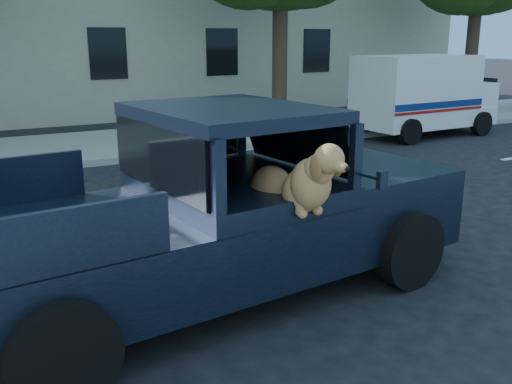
% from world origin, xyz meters
% --- Properties ---
extents(ground, '(120.00, 120.00, 0.00)m').
position_xyz_m(ground, '(0.00, 0.00, 0.00)').
color(ground, black).
rests_on(ground, ground).
extents(far_sidewalk, '(60.00, 4.00, 0.15)m').
position_xyz_m(far_sidewalk, '(0.00, 9.20, 0.07)').
color(far_sidewalk, gray).
rests_on(far_sidewalk, ground).
extents(lane_stripes, '(21.60, 0.14, 0.01)m').
position_xyz_m(lane_stripes, '(2.00, 3.40, 0.01)').
color(lane_stripes, silver).
rests_on(lane_stripes, ground).
extents(pickup_truck, '(5.82, 3.06, 2.01)m').
position_xyz_m(pickup_truck, '(-1.60, 0.23, 0.68)').
color(pickup_truck, black).
rests_on(pickup_truck, ground).
extents(mail_truck, '(4.12, 2.20, 2.22)m').
position_xyz_m(mail_truck, '(8.03, 6.86, 0.97)').
color(mail_truck, silver).
rests_on(mail_truck, ground).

